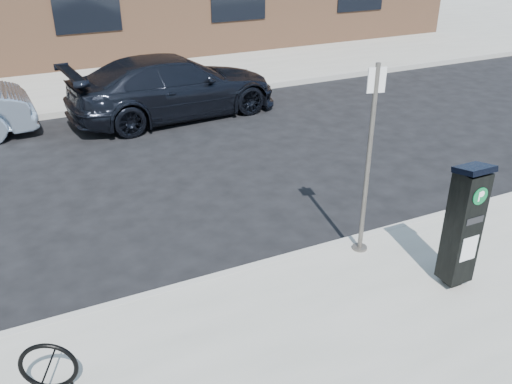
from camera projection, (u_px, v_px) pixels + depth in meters
ground at (263, 271)px, 7.54m from camera, size 120.00×120.00×0.00m
sidewalk_far at (84, 57)px, 18.76m from camera, size 60.00×12.00×0.15m
curb_near at (263, 267)px, 7.49m from camera, size 60.00×0.12×0.16m
curb_far at (125, 105)px, 13.95m from camera, size 60.00×0.12×0.16m
parking_kiosk at (463, 225)px, 6.64m from camera, size 0.39×0.35×1.70m
sign_pole at (368, 164)px, 7.17m from camera, size 0.23×0.21×2.67m
bike_rack at (49, 367)px, 5.34m from camera, size 0.56×0.27×0.59m
car_dark at (174, 86)px, 13.13m from camera, size 5.29×2.54×1.49m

